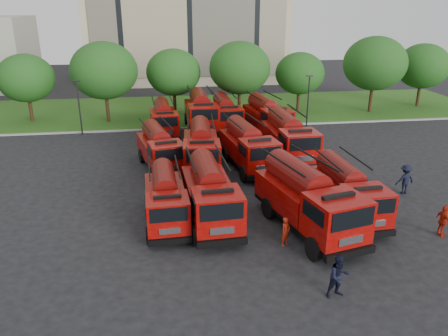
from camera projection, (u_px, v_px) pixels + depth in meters
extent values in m
plane|color=black|center=(206.00, 207.00, 26.73)|extent=(140.00, 140.00, 0.00)
cube|color=#2A5015|center=(183.00, 110.00, 50.79)|extent=(70.00, 16.00, 0.12)
cube|color=gray|center=(188.00, 128.00, 43.29)|extent=(70.00, 0.30, 0.14)
cylinder|color=#382314|center=(31.00, 111.00, 45.53)|extent=(0.36, 0.36, 2.38)
ellipsoid|color=#1C4614|center=(26.00, 78.00, 44.34)|extent=(5.71, 5.71, 4.86)
cylinder|color=#382314|center=(108.00, 109.00, 45.11)|extent=(0.36, 0.36, 2.80)
ellipsoid|color=#1C4614|center=(104.00, 71.00, 43.71)|extent=(6.72, 6.72, 5.71)
cylinder|color=#382314|center=(175.00, 104.00, 48.40)|extent=(0.36, 0.36, 2.45)
ellipsoid|color=#1C4614|center=(174.00, 72.00, 47.17)|extent=(5.88, 5.88, 5.00)
cylinder|color=#382314|center=(239.00, 104.00, 47.87)|extent=(0.36, 0.36, 2.73)
ellipsoid|color=#1C4614|center=(240.00, 68.00, 46.50)|extent=(6.55, 6.55, 5.57)
cylinder|color=#382314|center=(298.00, 102.00, 49.79)|extent=(0.36, 0.36, 2.27)
ellipsoid|color=#1C4614|center=(300.00, 73.00, 48.65)|extent=(5.46, 5.46, 4.64)
cylinder|color=#382314|center=(371.00, 100.00, 49.34)|extent=(0.36, 0.36, 2.87)
ellipsoid|color=#1C4614|center=(375.00, 63.00, 47.90)|extent=(6.89, 6.89, 5.85)
cylinder|color=#382314|center=(418.00, 96.00, 52.16)|extent=(0.36, 0.36, 2.52)
ellipsoid|color=#1C4614|center=(423.00, 66.00, 50.90)|extent=(6.05, 6.05, 5.14)
cylinder|color=black|center=(79.00, 109.00, 40.48)|extent=(0.14, 0.14, 5.00)
cube|color=black|center=(76.00, 81.00, 39.57)|extent=(0.60, 0.25, 0.12)
cylinder|color=black|center=(308.00, 102.00, 43.34)|extent=(0.14, 0.14, 5.00)
cube|color=black|center=(310.00, 76.00, 42.44)|extent=(0.60, 0.25, 0.12)
cube|color=black|center=(166.00, 213.00, 24.71)|extent=(2.31, 6.30, 0.27)
cube|color=black|center=(170.00, 241.00, 21.83)|extent=(2.23, 0.32, 0.31)
cube|color=maroon|center=(168.00, 213.00, 22.40)|extent=(2.26, 2.05, 1.73)
cube|color=black|center=(169.00, 215.00, 21.34)|extent=(1.87, 0.12, 0.76)
cube|color=maroon|center=(165.00, 194.00, 25.36)|extent=(2.35, 4.18, 1.15)
cylinder|color=#560907|center=(164.00, 179.00, 25.03)|extent=(1.49, 3.79, 1.33)
cylinder|color=black|center=(149.00, 236.00, 22.45)|extent=(0.35, 0.99, 0.98)
cylinder|color=black|center=(189.00, 232.00, 22.79)|extent=(0.35, 0.99, 0.98)
cylinder|color=black|center=(148.00, 203.00, 26.04)|extent=(0.35, 0.99, 0.98)
cylinder|color=black|center=(182.00, 201.00, 26.39)|extent=(0.35, 0.99, 0.98)
cube|color=black|center=(210.00, 210.00, 24.85)|extent=(2.70, 7.23, 0.30)
cube|color=black|center=(222.00, 242.00, 21.56)|extent=(2.55, 0.39, 0.36)
cube|color=maroon|center=(218.00, 210.00, 22.21)|extent=(2.60, 2.36, 1.98)
cube|color=black|center=(222.00, 212.00, 21.00)|extent=(2.13, 0.16, 0.86)
cube|color=maroon|center=(207.00, 189.00, 25.59)|extent=(2.73, 4.80, 1.32)
cylinder|color=#560907|center=(207.00, 172.00, 25.21)|extent=(1.74, 4.34, 1.52)
cylinder|color=black|center=(196.00, 236.00, 22.25)|extent=(0.41, 1.14, 1.12)
cylinder|color=black|center=(241.00, 232.00, 22.67)|extent=(0.41, 1.14, 1.12)
cylinder|color=black|center=(186.00, 200.00, 26.36)|extent=(0.41, 1.14, 1.12)
cylinder|color=black|center=(224.00, 197.00, 26.78)|extent=(0.41, 1.14, 1.12)
cube|color=black|center=(306.00, 217.00, 23.89)|extent=(4.27, 8.08, 0.33)
cube|color=black|center=(350.00, 254.00, 20.51)|extent=(2.74, 0.91, 0.39)
cube|color=maroon|center=(336.00, 218.00, 21.15)|extent=(3.19, 2.99, 2.15)
cube|color=black|center=(353.00, 219.00, 19.90)|extent=(2.26, 0.60, 0.94)
cube|color=maroon|center=(295.00, 194.00, 24.63)|extent=(3.81, 5.55, 1.43)
cylinder|color=#560907|center=(297.00, 175.00, 24.21)|extent=(2.69, 4.88, 1.65)
cylinder|color=black|center=(314.00, 249.00, 21.00)|extent=(0.66, 1.27, 1.21)
cylinder|color=black|center=(358.00, 239.00, 21.87)|extent=(0.66, 1.27, 1.21)
cylinder|color=black|center=(269.00, 208.00, 25.21)|extent=(0.66, 1.27, 1.21)
cylinder|color=black|center=(306.00, 201.00, 26.08)|extent=(0.66, 1.27, 1.21)
cube|color=black|center=(345.00, 205.00, 25.49)|extent=(2.49, 6.73, 0.28)
cube|color=black|center=(374.00, 234.00, 22.41)|extent=(2.38, 0.35, 0.33)
cube|color=maroon|center=(366.00, 206.00, 23.02)|extent=(2.42, 2.19, 1.85)
cube|color=black|center=(377.00, 207.00, 21.89)|extent=(1.99, 0.14, 0.81)
cube|color=maroon|center=(339.00, 187.00, 26.18)|extent=(2.52, 4.47, 1.23)
cylinder|color=#560907|center=(340.00, 171.00, 25.82)|extent=(1.61, 4.04, 1.42)
cylinder|color=black|center=(346.00, 229.00, 23.07)|extent=(0.38, 1.06, 1.04)
cylinder|color=black|center=(384.00, 225.00, 23.44)|extent=(0.38, 1.06, 1.04)
cylinder|color=black|center=(316.00, 196.00, 26.90)|extent=(0.38, 1.06, 1.04)
cylinder|color=black|center=(349.00, 194.00, 27.28)|extent=(0.38, 1.06, 1.04)
cube|color=black|center=(160.00, 160.00, 32.86)|extent=(3.57, 6.96, 0.28)
cube|color=black|center=(171.00, 176.00, 29.92)|extent=(2.37, 0.75, 0.33)
cube|color=maroon|center=(167.00, 156.00, 30.49)|extent=(2.72, 2.54, 1.85)
cube|color=black|center=(170.00, 155.00, 29.40)|extent=(1.96, 0.48, 0.81)
cube|color=maroon|center=(157.00, 146.00, 33.51)|extent=(3.22, 4.77, 1.23)
cylinder|color=#560907|center=(156.00, 134.00, 33.15)|extent=(2.25, 4.20, 1.42)
cylinder|color=black|center=(153.00, 174.00, 30.37)|extent=(0.55, 1.09, 1.04)
cylinder|color=black|center=(183.00, 170.00, 31.09)|extent=(0.55, 1.09, 1.04)
cylinder|color=black|center=(142.00, 156.00, 34.03)|extent=(0.55, 1.09, 1.04)
cylinder|color=black|center=(169.00, 153.00, 34.75)|extent=(0.55, 1.09, 1.04)
cube|color=black|center=(201.00, 161.00, 32.58)|extent=(2.83, 7.33, 0.31)
cube|color=black|center=(203.00, 180.00, 29.19)|extent=(2.58, 0.42, 0.36)
cube|color=maroon|center=(202.00, 157.00, 29.87)|extent=(2.66, 2.42, 2.00)
cube|color=black|center=(202.00, 156.00, 28.63)|extent=(2.16, 0.19, 0.87)
cube|color=maroon|center=(201.00, 146.00, 33.34)|extent=(2.82, 4.88, 1.34)
cylinder|color=#560907|center=(201.00, 132.00, 32.95)|extent=(1.82, 4.41, 1.54)
cylinder|color=black|center=(185.00, 176.00, 30.04)|extent=(0.43, 1.15, 1.13)
cylinder|color=black|center=(220.00, 175.00, 30.20)|extent=(0.43, 1.15, 1.13)
cylinder|color=black|center=(186.00, 154.00, 34.25)|extent=(0.43, 1.15, 1.13)
cylinder|color=black|center=(216.00, 154.00, 34.42)|extent=(0.43, 1.15, 1.13)
cube|color=black|center=(248.00, 159.00, 32.96)|extent=(3.35, 7.42, 0.31)
cube|color=black|center=(265.00, 177.00, 29.72)|extent=(2.57, 0.62, 0.36)
cube|color=maroon|center=(259.00, 155.00, 30.35)|extent=(2.80, 2.58, 1.99)
cube|color=black|center=(266.00, 154.00, 29.16)|extent=(2.13, 0.36, 0.87)
cube|color=maroon|center=(243.00, 144.00, 33.68)|extent=(3.15, 5.01, 1.33)
cylinder|color=#560907|center=(243.00, 131.00, 33.30)|extent=(2.13, 4.47, 1.53)
cylinder|color=black|center=(244.00, 174.00, 30.30)|extent=(0.52, 1.16, 1.12)
cylinder|color=black|center=(275.00, 171.00, 30.92)|extent=(0.52, 1.16, 1.12)
cylinder|color=black|center=(226.00, 154.00, 34.34)|extent=(0.52, 1.16, 1.12)
cylinder|color=black|center=(254.00, 151.00, 34.96)|extent=(0.52, 1.16, 1.12)
cube|color=black|center=(288.00, 150.00, 34.78)|extent=(2.72, 7.63, 0.32)
cube|color=black|center=(304.00, 168.00, 31.27)|extent=(2.70, 0.36, 0.38)
cube|color=maroon|center=(299.00, 146.00, 31.96)|extent=(2.72, 2.46, 2.10)
cube|color=black|center=(306.00, 144.00, 30.68)|extent=(2.27, 0.13, 0.92)
cube|color=maroon|center=(284.00, 136.00, 35.57)|extent=(2.80, 5.04, 1.40)
cylinder|color=#560907|center=(285.00, 122.00, 35.16)|extent=(1.76, 4.58, 1.62)
cylinder|color=black|center=(283.00, 164.00, 32.04)|extent=(0.42, 1.20, 1.19)
cylinder|color=black|center=(315.00, 162.00, 32.43)|extent=(0.42, 1.20, 1.19)
cylinder|color=black|center=(266.00, 145.00, 36.41)|extent=(0.42, 1.20, 1.19)
cylinder|color=black|center=(295.00, 144.00, 36.81)|extent=(0.42, 1.20, 1.19)
cube|color=black|center=(164.00, 129.00, 41.15)|extent=(2.57, 6.72, 0.28)
cube|color=black|center=(167.00, 139.00, 38.10)|extent=(2.37, 0.38, 0.33)
cube|color=maroon|center=(166.00, 124.00, 38.70)|extent=(2.43, 2.21, 1.84)
cube|color=black|center=(166.00, 122.00, 37.58)|extent=(1.98, 0.17, 0.80)
cube|color=maroon|center=(163.00, 118.00, 41.84)|extent=(2.57, 4.47, 1.23)
cylinder|color=#560907|center=(163.00, 108.00, 41.48)|extent=(1.66, 4.04, 1.41)
cylinder|color=black|center=(154.00, 137.00, 38.73)|extent=(0.39, 1.06, 1.04)
cylinder|color=black|center=(178.00, 136.00, 39.14)|extent=(0.39, 1.06, 1.04)
cylinder|color=black|center=(152.00, 125.00, 42.54)|extent=(0.39, 1.06, 1.04)
cylinder|color=black|center=(174.00, 124.00, 42.94)|extent=(0.39, 1.06, 1.04)
cube|color=black|center=(201.00, 123.00, 42.72)|extent=(2.61, 7.78, 0.33)
cube|color=black|center=(205.00, 134.00, 39.10)|extent=(2.77, 0.30, 0.39)
cube|color=maroon|center=(204.00, 117.00, 39.82)|extent=(2.73, 2.46, 2.16)
cube|color=black|center=(205.00, 115.00, 38.49)|extent=(2.33, 0.07, 0.94)
cube|color=maroon|center=(200.00, 111.00, 43.54)|extent=(2.76, 5.12, 1.44)
cylinder|color=#560907|center=(199.00, 99.00, 43.12)|extent=(1.70, 4.67, 1.66)
cylinder|color=black|center=(190.00, 132.00, 39.92)|extent=(0.40, 1.22, 1.22)
cylinder|color=black|center=(218.00, 131.00, 40.27)|extent=(0.40, 1.22, 1.22)
cylinder|color=black|center=(187.00, 119.00, 44.43)|extent=(0.40, 1.22, 1.22)
cylinder|color=black|center=(212.00, 118.00, 44.78)|extent=(0.40, 1.22, 1.22)
cube|color=black|center=(225.00, 123.00, 42.80)|extent=(2.45, 6.99, 0.30)
cube|color=black|center=(232.00, 134.00, 39.57)|extent=(2.48, 0.31, 0.35)
cube|color=maroon|center=(229.00, 118.00, 40.21)|extent=(2.48, 2.24, 1.93)
cube|color=black|center=(232.00, 116.00, 39.03)|extent=(2.08, 0.10, 0.84)
cube|color=maroon|center=(223.00, 113.00, 43.53)|extent=(2.54, 4.62, 1.29)
cylinder|color=#560907|center=(223.00, 102.00, 43.16)|extent=(1.59, 4.20, 1.49)
cylinder|color=black|center=(218.00, 132.00, 40.29)|extent=(0.37, 1.10, 1.09)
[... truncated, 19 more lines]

